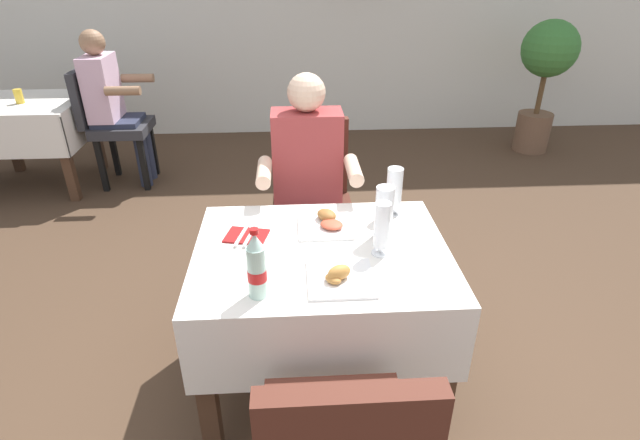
{
  "coord_description": "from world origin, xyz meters",
  "views": [
    {
      "loc": [
        -0.18,
        -1.47,
        1.77
      ],
      "look_at": [
        -0.07,
        0.3,
        0.8
      ],
      "focal_mm": 27.69,
      "sensor_mm": 36.0,
      "label": 1
    }
  ],
  "objects_px": {
    "background_table_tumbler": "(19,96)",
    "beer_glass_right": "(394,191)",
    "main_dining_table": "(321,285)",
    "beer_glass_middle": "(382,229)",
    "background_dining_table": "(30,124)",
    "background_chair_right": "(110,120)",
    "background_patron": "(112,101)",
    "potted_plant_corner": "(546,69)",
    "chair_far_diner_seat": "(312,199)",
    "napkin_cutlery_set": "(246,236)",
    "cola_bottle_primary": "(257,267)",
    "plate_near_camera": "(340,277)",
    "seated_diner_far": "(308,182)",
    "beer_glass_left": "(384,210)",
    "plate_far_diner": "(327,223)"
  },
  "relations": [
    {
      "from": "background_chair_right",
      "to": "background_patron",
      "type": "xyz_separation_m",
      "value": [
        0.05,
        0.0,
        0.16
      ]
    },
    {
      "from": "plate_near_camera",
      "to": "beer_glass_right",
      "type": "distance_m",
      "value": 0.59
    },
    {
      "from": "seated_diner_far",
      "to": "plate_near_camera",
      "type": "height_order",
      "value": "seated_diner_far"
    },
    {
      "from": "potted_plant_corner",
      "to": "seated_diner_far",
      "type": "bearing_deg",
      "value": -136.04
    },
    {
      "from": "seated_diner_far",
      "to": "potted_plant_corner",
      "type": "relative_size",
      "value": 1.01
    },
    {
      "from": "cola_bottle_primary",
      "to": "plate_near_camera",
      "type": "bearing_deg",
      "value": 12.64
    },
    {
      "from": "background_dining_table",
      "to": "beer_glass_left",
      "type": "bearing_deg",
      "value": -42.5
    },
    {
      "from": "beer_glass_left",
      "to": "main_dining_table",
      "type": "bearing_deg",
      "value": -161.65
    },
    {
      "from": "cola_bottle_primary",
      "to": "chair_far_diner_seat",
      "type": "bearing_deg",
      "value": 77.6
    },
    {
      "from": "chair_far_diner_seat",
      "to": "cola_bottle_primary",
      "type": "bearing_deg",
      "value": -102.4
    },
    {
      "from": "potted_plant_corner",
      "to": "main_dining_table",
      "type": "bearing_deg",
      "value": -128.14
    },
    {
      "from": "main_dining_table",
      "to": "background_patron",
      "type": "relative_size",
      "value": 0.81
    },
    {
      "from": "napkin_cutlery_set",
      "to": "potted_plant_corner",
      "type": "distance_m",
      "value": 3.85
    },
    {
      "from": "napkin_cutlery_set",
      "to": "seated_diner_far",
      "type": "bearing_deg",
      "value": 63.75
    },
    {
      "from": "seated_diner_far",
      "to": "beer_glass_left",
      "type": "relative_size",
      "value": 5.57
    },
    {
      "from": "background_table_tumbler",
      "to": "beer_glass_middle",
      "type": "bearing_deg",
      "value": -43.84
    },
    {
      "from": "chair_far_diner_seat",
      "to": "cola_bottle_primary",
      "type": "relative_size",
      "value": 3.66
    },
    {
      "from": "background_chair_right",
      "to": "beer_glass_right",
      "type": "bearing_deg",
      "value": -47.15
    },
    {
      "from": "seated_diner_far",
      "to": "chair_far_diner_seat",
      "type": "bearing_deg",
      "value": 76.06
    },
    {
      "from": "seated_diner_far",
      "to": "main_dining_table",
      "type": "bearing_deg",
      "value": -87.75
    },
    {
      "from": "potted_plant_corner",
      "to": "background_dining_table",
      "type": "bearing_deg",
      "value": -172.88
    },
    {
      "from": "plate_far_diner",
      "to": "background_dining_table",
      "type": "relative_size",
      "value": 0.27
    },
    {
      "from": "beer_glass_middle",
      "to": "background_dining_table",
      "type": "bearing_deg",
      "value": 135.54
    },
    {
      "from": "background_chair_right",
      "to": "main_dining_table",
      "type": "bearing_deg",
      "value": -56.13
    },
    {
      "from": "beer_glass_left",
      "to": "beer_glass_right",
      "type": "height_order",
      "value": "beer_glass_left"
    },
    {
      "from": "seated_diner_far",
      "to": "background_table_tumbler",
      "type": "relative_size",
      "value": 11.45
    },
    {
      "from": "background_dining_table",
      "to": "background_chair_right",
      "type": "distance_m",
      "value": 0.64
    },
    {
      "from": "beer_glass_right",
      "to": "background_patron",
      "type": "xyz_separation_m",
      "value": [
        -1.88,
        2.09,
        -0.12
      ]
    },
    {
      "from": "seated_diner_far",
      "to": "background_patron",
      "type": "height_order",
      "value": "same"
    },
    {
      "from": "background_table_tumbler",
      "to": "seated_diner_far",
      "type": "bearing_deg",
      "value": -36.47
    },
    {
      "from": "plate_near_camera",
      "to": "background_table_tumbler",
      "type": "height_order",
      "value": "background_table_tumbler"
    },
    {
      "from": "napkin_cutlery_set",
      "to": "background_table_tumbler",
      "type": "bearing_deg",
      "value": 131.18
    },
    {
      "from": "background_patron",
      "to": "napkin_cutlery_set",
      "type": "bearing_deg",
      "value": -61.24
    },
    {
      "from": "background_dining_table",
      "to": "potted_plant_corner",
      "type": "height_order",
      "value": "potted_plant_corner"
    },
    {
      "from": "main_dining_table",
      "to": "napkin_cutlery_set",
      "type": "xyz_separation_m",
      "value": [
        -0.31,
        0.12,
        0.18
      ]
    },
    {
      "from": "seated_diner_far",
      "to": "beer_glass_right",
      "type": "bearing_deg",
      "value": -47.37
    },
    {
      "from": "cola_bottle_primary",
      "to": "beer_glass_middle",
      "type": "bearing_deg",
      "value": 27.14
    },
    {
      "from": "plate_near_camera",
      "to": "background_patron",
      "type": "relative_size",
      "value": 0.19
    },
    {
      "from": "beer_glass_left",
      "to": "napkin_cutlery_set",
      "type": "relative_size",
      "value": 1.15
    },
    {
      "from": "potted_plant_corner",
      "to": "chair_far_diner_seat",
      "type": "bearing_deg",
      "value": -137.13
    },
    {
      "from": "chair_far_diner_seat",
      "to": "plate_far_diner",
      "type": "height_order",
      "value": "chair_far_diner_seat"
    },
    {
      "from": "background_table_tumbler",
      "to": "beer_glass_right",
      "type": "bearing_deg",
      "value": -38.27
    },
    {
      "from": "chair_far_diner_seat",
      "to": "cola_bottle_primary",
      "type": "xyz_separation_m",
      "value": [
        -0.24,
        -1.08,
        0.28
      ]
    },
    {
      "from": "beer_glass_middle",
      "to": "potted_plant_corner",
      "type": "xyz_separation_m",
      "value": [
        2.08,
        2.98,
        -0.04
      ]
    },
    {
      "from": "main_dining_table",
      "to": "beer_glass_middle",
      "type": "bearing_deg",
      "value": -11.09
    },
    {
      "from": "main_dining_table",
      "to": "seated_diner_far",
      "type": "height_order",
      "value": "seated_diner_far"
    },
    {
      "from": "beer_glass_right",
      "to": "potted_plant_corner",
      "type": "bearing_deg",
      "value": 53.45
    },
    {
      "from": "napkin_cutlery_set",
      "to": "potted_plant_corner",
      "type": "relative_size",
      "value": 0.16
    },
    {
      "from": "main_dining_table",
      "to": "potted_plant_corner",
      "type": "height_order",
      "value": "potted_plant_corner"
    },
    {
      "from": "seated_diner_far",
      "to": "beer_glass_left",
      "type": "height_order",
      "value": "seated_diner_far"
    }
  ]
}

